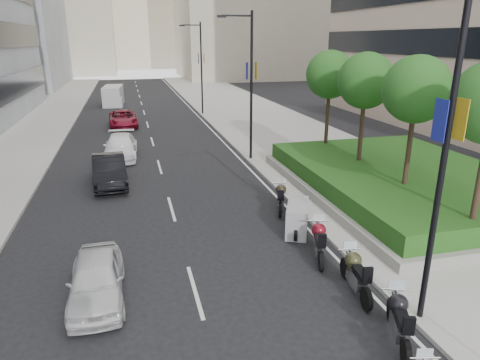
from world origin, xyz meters
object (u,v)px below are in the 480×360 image
object	(u,v)px
lamp_post_0	(441,142)
motorcycle_2	(399,319)
motorcycle_4	(319,241)
lamp_post_1	(249,80)
motorcycle_5	(297,218)
car_b	(109,170)
lamp_post_2	(200,64)
car_a	(96,279)
delivery_van	(113,96)
car_c	(120,147)
car_d	(123,119)
motorcycle_6	(281,197)
motorcycle_3	(355,273)

from	to	relation	value
lamp_post_0	motorcycle_2	size ratio (longest dim) A/B	3.99
motorcycle_4	lamp_post_1	bearing A→B (deg)	14.60
lamp_post_1	motorcycle_5	bearing A→B (deg)	-95.29
lamp_post_1	car_b	bearing A→B (deg)	-162.37
lamp_post_2	motorcycle_2	distance (m)	35.85
motorcycle_2	car_a	bearing A→B (deg)	84.89
lamp_post_1	motorcycle_5	distance (m)	11.73
motorcycle_5	car_a	world-z (taller)	car_a
car_a	delivery_van	size ratio (longest dim) A/B	0.73
lamp_post_0	motorcycle_4	size ratio (longest dim) A/B	3.89
lamp_post_1	motorcycle_4	xyz separation A→B (m)	(-1.04, -12.96, -4.43)
motorcycle_2	car_c	world-z (taller)	car_c
motorcycle_5	car_d	world-z (taller)	car_d
motorcycle_6	delivery_van	distance (m)	36.42
delivery_van	motorcycle_2	bearing A→B (deg)	-75.47
motorcycle_4	motorcycle_6	bearing A→B (deg)	16.53
car_c	car_b	bearing A→B (deg)	-93.01
lamp_post_1	car_a	bearing A→B (deg)	-121.94
motorcycle_2	car_b	size ratio (longest dim) A/B	0.48
motorcycle_6	car_b	world-z (taller)	car_b
motorcycle_2	car_a	size ratio (longest dim) A/B	0.58
motorcycle_3	car_d	distance (m)	29.58
car_a	car_c	distance (m)	16.49
motorcycle_3	motorcycle_5	distance (m)	4.46
lamp_post_0	motorcycle_5	xyz separation A→B (m)	(-1.00, 6.20, -4.46)
motorcycle_2	car_a	xyz separation A→B (m)	(-7.58, 3.90, 0.03)
lamp_post_1	car_d	distance (m)	16.17
motorcycle_5	lamp_post_2	bearing A→B (deg)	22.48
motorcycle_3	lamp_post_1	bearing A→B (deg)	4.70
motorcycle_3	delivery_van	bearing A→B (deg)	18.63
lamp_post_0	lamp_post_2	xyz separation A→B (m)	(0.00, 35.00, 0.00)
lamp_post_1	car_d	bearing A→B (deg)	119.82
motorcycle_3	car_d	size ratio (longest dim) A/B	0.47
lamp_post_0	motorcycle_2	bearing A→B (deg)	-149.06
car_d	car_c	bearing A→B (deg)	-93.38
motorcycle_6	lamp_post_1	bearing A→B (deg)	14.94
motorcycle_5	car_b	size ratio (longest dim) A/B	0.46
motorcycle_2	motorcycle_6	distance (m)	9.18
motorcycle_6	car_a	world-z (taller)	car_a
motorcycle_3	car_b	bearing A→B (deg)	39.03
lamp_post_0	car_b	size ratio (longest dim) A/B	1.90
motorcycle_2	car_d	bearing A→B (deg)	34.51
lamp_post_1	motorcycle_3	xyz separation A→B (m)	(-0.89, -15.26, -4.42)
motorcycle_3	car_a	distance (m)	7.79
lamp_post_2	car_d	size ratio (longest dim) A/B	1.75
lamp_post_0	motorcycle_6	size ratio (longest dim) A/B	4.16
lamp_post_0	car_c	bearing A→B (deg)	111.75
lamp_post_2	motorcycle_3	size ratio (longest dim) A/B	3.72
motorcycle_5	motorcycle_6	bearing A→B (deg)	20.45
motorcycle_3	car_d	world-z (taller)	car_d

